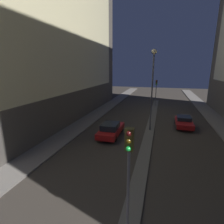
{
  "coord_description": "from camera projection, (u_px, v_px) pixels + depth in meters",
  "views": [
    {
      "loc": [
        1.05,
        -2.49,
        7.18
      ],
      "look_at": [
        -3.69,
        14.1,
        2.83
      ],
      "focal_mm": 28.0,
      "sensor_mm": 36.0,
      "label": 1
    }
  ],
  "objects": [
    {
      "name": "car_left_lane",
      "position": [
        111.0,
        129.0,
        18.81
      ],
      "size": [
        1.93,
        4.79,
        1.52
      ],
      "color": "maroon",
      "rests_on": "ground"
    },
    {
      "name": "median_strip",
      "position": [
        151.0,
        125.0,
        22.37
      ],
      "size": [
        1.0,
        36.67,
        0.12
      ],
      "color": "#56544F",
      "rests_on": "ground"
    },
    {
      "name": "traffic_light_near",
      "position": [
        129.0,
        160.0,
        6.78
      ],
      "size": [
        0.32,
        0.42,
        4.9
      ],
      "color": "#4C4C51",
      "rests_on": "median_strip"
    },
    {
      "name": "car_right_lane",
      "position": [
        184.0,
        122.0,
        21.69
      ],
      "size": [
        1.9,
        4.18,
        1.34
      ],
      "color": "maroon",
      "rests_on": "ground"
    },
    {
      "name": "building_left",
      "position": [
        50.0,
        26.0,
        21.74
      ],
      "size": [
        6.01,
        36.35,
        24.64
      ],
      "color": "#4C4742",
      "rests_on": "ground"
    },
    {
      "name": "street_lamp",
      "position": [
        153.0,
        76.0,
        19.07
      ],
      "size": [
        0.55,
        0.55,
        9.03
      ],
      "color": "#4C4C51",
      "rests_on": "median_strip"
    },
    {
      "name": "traffic_light_mid",
      "position": [
        156.0,
        87.0,
        32.81
      ],
      "size": [
        0.32,
        0.42,
        4.9
      ],
      "color": "#4C4C51",
      "rests_on": "median_strip"
    }
  ]
}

